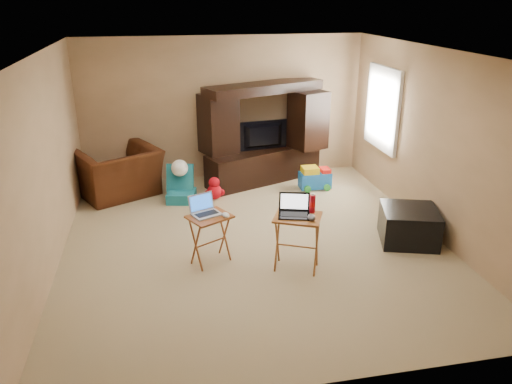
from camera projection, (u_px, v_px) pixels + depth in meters
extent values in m
plane|color=#C3B087|center=(253.00, 241.00, 6.80)|extent=(5.50, 5.50, 0.00)
plane|color=silver|center=(253.00, 52.00, 5.88)|extent=(5.50, 5.50, 0.00)
plane|color=tan|center=(224.00, 108.00, 8.85)|extent=(5.00, 0.00, 5.00)
plane|color=tan|center=(321.00, 257.00, 3.83)|extent=(5.00, 0.00, 5.00)
plane|color=tan|center=(45.00, 166.00, 5.88)|extent=(0.00, 5.50, 5.50)
plane|color=tan|center=(433.00, 143.00, 6.79)|extent=(0.00, 5.50, 5.50)
plane|color=white|center=(384.00, 108.00, 8.15)|extent=(0.00, 1.20, 1.20)
cube|color=white|center=(383.00, 108.00, 8.14)|extent=(0.06, 1.14, 1.34)
cube|color=black|center=(264.00, 134.00, 8.70)|extent=(2.18, 1.29, 1.74)
imported|color=black|center=(264.00, 136.00, 8.67)|extent=(0.89, 0.23, 0.51)
imported|color=#4B2110|center=(119.00, 173.00, 8.22)|extent=(1.58, 1.51, 0.80)
cube|color=black|center=(409.00, 225.00, 6.73)|extent=(0.91, 0.91, 0.47)
cube|color=#AA5F29|center=(210.00, 239.00, 6.16)|extent=(0.61, 0.57, 0.63)
cube|color=#AD5F2A|center=(297.00, 243.00, 6.00)|extent=(0.67, 0.62, 0.70)
cube|color=#A9AAAE|center=(206.00, 206.00, 6.02)|extent=(0.41, 0.38, 0.24)
cube|color=black|center=(294.00, 207.00, 5.83)|extent=(0.43, 0.39, 0.24)
ellipsoid|color=white|center=(226.00, 215.00, 6.00)|extent=(0.11, 0.14, 0.05)
ellipsoid|color=#46464B|center=(311.00, 217.00, 5.77)|extent=(0.12, 0.16, 0.06)
cylinder|color=#B70B1A|center=(312.00, 204.00, 5.94)|extent=(0.07, 0.07, 0.22)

